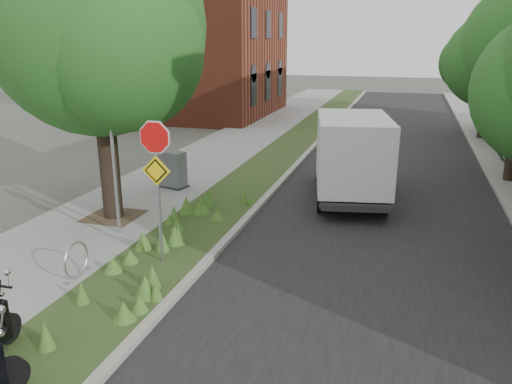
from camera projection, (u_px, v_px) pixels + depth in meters
ground at (212, 287)px, 10.04m from camera, size 120.00×120.00×0.00m
sidewalk_near at (206, 159)px, 20.35m from camera, size 3.50×60.00×0.12m
verge at (271, 164)px, 19.59m from camera, size 2.00×60.00×0.12m
kerb_near at (296, 166)px, 19.31m from camera, size 0.20×60.00×0.13m
road at (389, 174)px, 18.35m from camera, size 7.00×60.00×0.01m
kerb_far at (492, 180)px, 17.36m from camera, size 0.20×60.00×0.13m
street_tree_main at (97, 38)px, 12.38m from camera, size 6.21×5.54×7.66m
bare_post at (113, 155)px, 11.95m from camera, size 0.08×0.08×4.00m
bike_hoop at (76, 260)px, 10.10m from camera, size 0.06×0.78×0.77m
sign_assembly at (156, 163)px, 10.28m from camera, size 0.94×0.08×3.22m
brick_building at (199, 48)px, 31.56m from camera, size 9.40×10.40×8.30m
far_tree_c at (489, 57)px, 23.45m from camera, size 4.37×3.89×5.93m
box_truck at (351, 153)px, 15.16m from camera, size 2.83×5.22×2.24m
utility_cabinet at (173, 170)px, 16.23m from camera, size 0.99×0.77×1.18m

